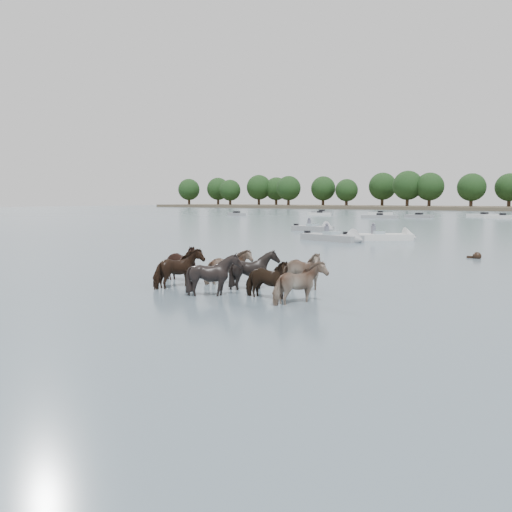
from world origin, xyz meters
The scene contains 8 objects.
ground centered at (0.00, 0.00, 0.00)m, with size 400.00×400.00×0.00m, color #4A5D6A.
shoreline centered at (-70.00, 150.00, 0.50)m, with size 160.00×30.00×1.00m, color #4C4233.
pony_herd centered at (0.86, 0.19, 0.57)m, with size 7.60×3.82×1.59m.
swimming_pony centered at (4.96, 15.31, 0.10)m, with size 0.72×0.44×0.44m.
motorboat_a centered at (-3.64, 24.33, 0.23)m, with size 5.27×4.70×1.92m.
motorboat_b centered at (-6.05, 20.98, 0.23)m, with size 5.62×2.69×1.92m.
motorboat_f centered at (-13.55, 30.99, 0.23)m, with size 4.78×2.01×1.92m.
treeline centered at (-73.49, 148.68, 7.07)m, with size 148.54×19.33×12.54m.
Camera 1 is at (11.85, -13.37, 3.09)m, focal length 36.41 mm.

